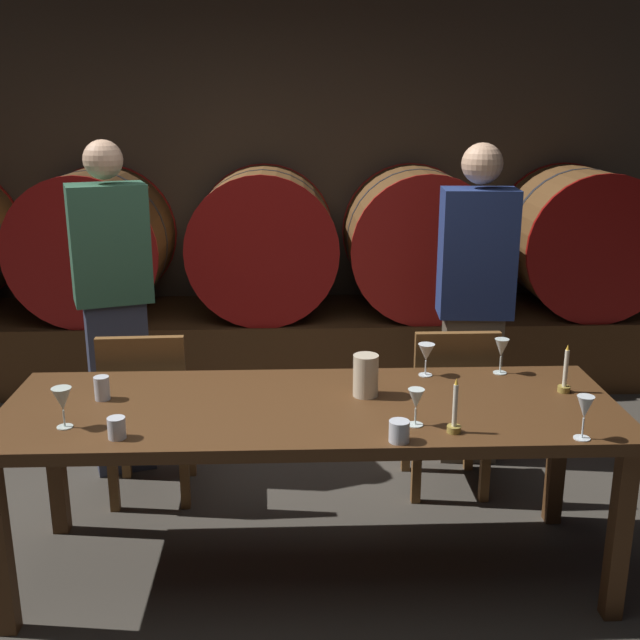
# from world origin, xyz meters

# --- Properties ---
(ground_plane) EXTENTS (9.31, 9.31, 0.00)m
(ground_plane) POSITION_xyz_m (0.00, 0.00, 0.00)
(ground_plane) COLOR #3F3A33
(back_wall) EXTENTS (7.16, 0.24, 2.95)m
(back_wall) POSITION_xyz_m (0.00, 2.95, 1.47)
(back_wall) COLOR #473A2D
(back_wall) RESTS_ON ground
(barrel_shelf) EXTENTS (6.44, 0.90, 0.49)m
(barrel_shelf) POSITION_xyz_m (0.00, 2.40, 0.24)
(barrel_shelf) COLOR #4C2D16
(barrel_shelf) RESTS_ON ground
(wine_barrel_left) EXTENTS (0.99, 0.85, 0.99)m
(wine_barrel_left) POSITION_xyz_m (-1.12, 2.40, 0.97)
(wine_barrel_left) COLOR #513319
(wine_barrel_left) RESTS_ON barrel_shelf
(wine_barrel_center) EXTENTS (0.99, 0.85, 0.99)m
(wine_barrel_center) POSITION_xyz_m (0.02, 2.40, 0.97)
(wine_barrel_center) COLOR brown
(wine_barrel_center) RESTS_ON barrel_shelf
(wine_barrel_right) EXTENTS (0.99, 0.85, 0.99)m
(wine_barrel_right) POSITION_xyz_m (1.08, 2.40, 0.97)
(wine_barrel_right) COLOR brown
(wine_barrel_right) RESTS_ON barrel_shelf
(wine_barrel_far_right) EXTENTS (0.99, 0.85, 0.99)m
(wine_barrel_far_right) POSITION_xyz_m (2.21, 2.40, 0.97)
(wine_barrel_far_right) COLOR brown
(wine_barrel_far_right) RESTS_ON barrel_shelf
(dining_table) EXTENTS (2.45, 0.82, 0.76)m
(dining_table) POSITION_xyz_m (0.28, 0.04, 0.68)
(dining_table) COLOR #4C2D16
(dining_table) RESTS_ON ground
(chair_left) EXTENTS (0.41, 0.41, 0.88)m
(chair_left) POSITION_xyz_m (-0.49, 0.66, 0.49)
(chair_left) COLOR brown
(chair_left) RESTS_ON ground
(chair_right) EXTENTS (0.40, 0.40, 0.88)m
(chair_right) POSITION_xyz_m (0.98, 0.68, 0.49)
(chair_right) COLOR brown
(chair_right) RESTS_ON ground
(guest_left) EXTENTS (0.44, 0.35, 1.73)m
(guest_left) POSITION_xyz_m (-0.70, 1.03, 0.89)
(guest_left) COLOR #33384C
(guest_left) RESTS_ON ground
(guest_right) EXTENTS (0.40, 0.27, 1.71)m
(guest_right) POSITION_xyz_m (1.17, 1.08, 0.88)
(guest_right) COLOR brown
(guest_right) RESTS_ON ground
(candle_left) EXTENTS (0.05, 0.05, 0.21)m
(candle_left) POSITION_xyz_m (0.80, -0.25, 0.81)
(candle_left) COLOR olive
(candle_left) RESTS_ON dining_table
(candle_right) EXTENTS (0.05, 0.05, 0.21)m
(candle_right) POSITION_xyz_m (1.34, 0.13, 0.81)
(candle_right) COLOR olive
(candle_right) RESTS_ON dining_table
(pitcher) EXTENTS (0.10, 0.10, 0.17)m
(pitcher) POSITION_xyz_m (0.51, 0.12, 0.84)
(pitcher) COLOR beige
(pitcher) RESTS_ON dining_table
(wine_glass_far_left) EXTENTS (0.07, 0.07, 0.16)m
(wine_glass_far_left) POSITION_xyz_m (-0.63, -0.15, 0.86)
(wine_glass_far_left) COLOR silver
(wine_glass_far_left) RESTS_ON dining_table
(wine_glass_left) EXTENTS (0.06, 0.06, 0.14)m
(wine_glass_left) POSITION_xyz_m (0.67, -0.18, 0.86)
(wine_glass_left) COLOR silver
(wine_glass_left) RESTS_ON dining_table
(wine_glass_center) EXTENTS (0.07, 0.07, 0.14)m
(wine_glass_center) POSITION_xyz_m (0.80, 0.35, 0.86)
(wine_glass_center) COLOR white
(wine_glass_center) RESTS_ON dining_table
(wine_glass_right) EXTENTS (0.06, 0.06, 0.16)m
(wine_glass_right) POSITION_xyz_m (1.13, 0.36, 0.87)
(wine_glass_right) COLOR silver
(wine_glass_right) RESTS_ON dining_table
(wine_glass_far_right) EXTENTS (0.06, 0.06, 0.16)m
(wine_glass_far_right) POSITION_xyz_m (1.25, -0.32, 0.87)
(wine_glass_far_right) COLOR white
(wine_glass_far_right) RESTS_ON dining_table
(cup_left) EXTENTS (0.06, 0.06, 0.10)m
(cup_left) POSITION_xyz_m (-0.56, 0.12, 0.80)
(cup_left) COLOR silver
(cup_left) RESTS_ON dining_table
(cup_center) EXTENTS (0.06, 0.06, 0.08)m
(cup_center) POSITION_xyz_m (-0.42, -0.25, 0.79)
(cup_center) COLOR silver
(cup_center) RESTS_ON dining_table
(cup_right) EXTENTS (0.07, 0.07, 0.08)m
(cup_right) POSITION_xyz_m (0.59, -0.32, 0.79)
(cup_right) COLOR silver
(cup_right) RESTS_ON dining_table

